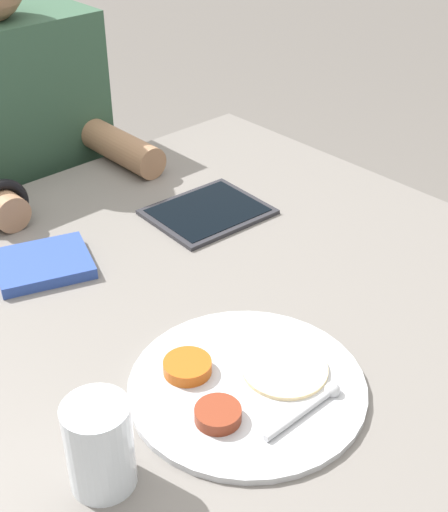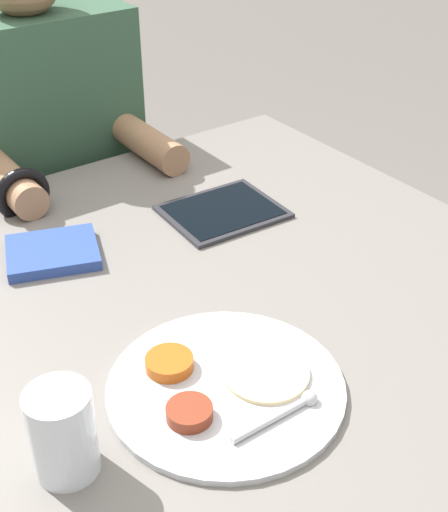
{
  "view_description": "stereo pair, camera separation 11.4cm",
  "coord_description": "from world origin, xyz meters",
  "px_view_note": "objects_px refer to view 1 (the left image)",
  "views": [
    {
      "loc": [
        -0.61,
        -0.71,
        1.41
      ],
      "look_at": [
        0.03,
        -0.0,
        0.78
      ],
      "focal_mm": 50.0,
      "sensor_mm": 36.0,
      "label": 1
    },
    {
      "loc": [
        -0.53,
        -0.79,
        1.41
      ],
      "look_at": [
        0.03,
        -0.0,
        0.78
      ],
      "focal_mm": 50.0,
      "sensor_mm": 36.0,
      "label": 2
    }
  ],
  "objects_px": {
    "person_diner": "(24,221)",
    "drinking_glass": "(100,445)",
    "tablet_device": "(208,212)",
    "thali_tray": "(246,386)",
    "red_notebook": "(43,265)"
  },
  "relations": [
    {
      "from": "person_diner",
      "to": "drinking_glass",
      "type": "bearing_deg",
      "value": -112.25
    },
    {
      "from": "tablet_device",
      "to": "drinking_glass",
      "type": "bearing_deg",
      "value": -142.32
    },
    {
      "from": "red_notebook",
      "to": "tablet_device",
      "type": "bearing_deg",
      "value": -8.1
    },
    {
      "from": "thali_tray",
      "to": "tablet_device",
      "type": "xyz_separation_m",
      "value": [
        0.28,
        0.4,
        -0.0
      ]
    },
    {
      "from": "red_notebook",
      "to": "drinking_glass",
      "type": "bearing_deg",
      "value": -112.14
    },
    {
      "from": "thali_tray",
      "to": "drinking_glass",
      "type": "distance_m",
      "value": 0.24
    },
    {
      "from": "person_diner",
      "to": "drinking_glass",
      "type": "xyz_separation_m",
      "value": [
        -0.37,
        -0.9,
        0.23
      ]
    },
    {
      "from": "red_notebook",
      "to": "thali_tray",
      "type": "bearing_deg",
      "value": -83.67
    },
    {
      "from": "drinking_glass",
      "to": "tablet_device",
      "type": "bearing_deg",
      "value": 37.68
    },
    {
      "from": "tablet_device",
      "to": "person_diner",
      "type": "distance_m",
      "value": 0.55
    },
    {
      "from": "tablet_device",
      "to": "person_diner",
      "type": "bearing_deg",
      "value": 106.37
    },
    {
      "from": "thali_tray",
      "to": "person_diner",
      "type": "bearing_deg",
      "value": 81.37
    },
    {
      "from": "red_notebook",
      "to": "drinking_glass",
      "type": "relative_size",
      "value": 1.61
    },
    {
      "from": "person_diner",
      "to": "drinking_glass",
      "type": "relative_size",
      "value": 9.91
    },
    {
      "from": "tablet_device",
      "to": "drinking_glass",
      "type": "relative_size",
      "value": 1.89
    }
  ]
}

